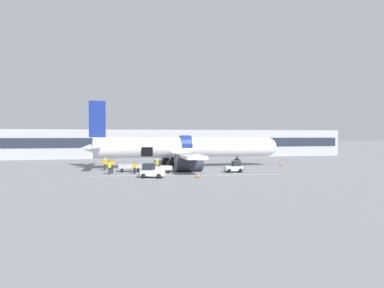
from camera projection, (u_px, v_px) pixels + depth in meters
name	position (u px, v px, depth m)	size (l,w,h in m)	color
ground_plane	(203.00, 171.00, 47.19)	(500.00, 500.00, 0.00)	slate
apron_marking_line	(188.00, 175.00, 42.66)	(24.26, 3.63, 0.01)	silver
terminal_strip	(165.00, 143.00, 82.91)	(85.43, 13.94, 6.30)	#B2B2B7
airplane	(182.00, 149.00, 53.99)	(31.42, 26.17, 10.16)	white
baggage_tug_lead	(152.00, 172.00, 40.19)	(3.15, 2.55, 1.69)	silver
baggage_tug_mid	(234.00, 168.00, 46.21)	(2.48, 1.87, 1.53)	silver
baggage_cart_loading	(131.00, 168.00, 46.96)	(4.08, 1.86, 1.06)	#B7BABF
baggage_cart_queued	(159.00, 169.00, 45.20)	(4.29, 2.15, 1.03)	silver
ground_crew_loader_a	(110.00, 167.00, 43.71)	(0.55, 0.62, 1.82)	#2D2D33
ground_crew_loader_b	(135.00, 167.00, 44.46)	(0.55, 0.45, 1.58)	black
ground_crew_driver	(112.00, 164.00, 48.77)	(0.52, 0.50, 1.60)	#2D2D33
ground_crew_supervisor	(105.00, 164.00, 48.85)	(0.63, 0.51, 1.80)	#2D2D33
ground_crew_helper	(157.00, 164.00, 47.94)	(0.54, 0.59, 1.75)	#1E2338
suitcase_on_tarmac_upright	(112.00, 171.00, 44.79)	(0.36, 0.20, 0.74)	#2D2D33
safety_cone_nose	(281.00, 163.00, 57.08)	(0.53, 0.53, 0.72)	black
safety_cone_engine_left	(198.00, 175.00, 40.18)	(0.52, 0.52, 0.61)	black
safety_cone_wingtip	(196.00, 168.00, 48.44)	(0.58, 0.58, 0.79)	black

